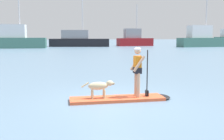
{
  "coord_description": "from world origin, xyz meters",
  "views": [
    {
      "loc": [
        -1.61,
        -8.18,
        2.12
      ],
      "look_at": [
        0.0,
        1.0,
        0.9
      ],
      "focal_mm": 40.65,
      "sensor_mm": 36.0,
      "label": 1
    }
  ],
  "objects_px": {
    "paddleboard": "(124,98)",
    "moored_boat_starboard": "(16,39)",
    "dog": "(100,86)",
    "moored_boat_center": "(79,40)",
    "moored_boat_port": "(134,39)",
    "person_paddler": "(138,68)",
    "moored_boat_outer": "(202,39)"
  },
  "relations": [
    {
      "from": "person_paddler",
      "to": "moored_boat_outer",
      "type": "relative_size",
      "value": 0.14
    },
    {
      "from": "dog",
      "to": "person_paddler",
      "type": "bearing_deg",
      "value": 0.68
    },
    {
      "from": "moored_boat_outer",
      "to": "moored_boat_center",
      "type": "bearing_deg",
      "value": 166.24
    },
    {
      "from": "moored_boat_center",
      "to": "moored_boat_outer",
      "type": "relative_size",
      "value": 1.13
    },
    {
      "from": "dog",
      "to": "moored_boat_port",
      "type": "bearing_deg",
      "value": 73.83
    },
    {
      "from": "paddleboard",
      "to": "dog",
      "type": "xyz_separation_m",
      "value": [
        -0.82,
        -0.01,
        0.45
      ]
    },
    {
      "from": "paddleboard",
      "to": "moored_boat_starboard",
      "type": "bearing_deg",
      "value": 104.99
    },
    {
      "from": "dog",
      "to": "moored_boat_port",
      "type": "relative_size",
      "value": 0.12
    },
    {
      "from": "moored_boat_starboard",
      "to": "moored_boat_center",
      "type": "bearing_deg",
      "value": 26.12
    },
    {
      "from": "moored_boat_port",
      "to": "moored_boat_center",
      "type": "bearing_deg",
      "value": -172.16
    },
    {
      "from": "moored_boat_center",
      "to": "moored_boat_starboard",
      "type": "bearing_deg",
      "value": -153.88
    },
    {
      "from": "dog",
      "to": "moored_boat_outer",
      "type": "xyz_separation_m",
      "value": [
        27.12,
        41.85,
        1.19
      ]
    },
    {
      "from": "person_paddler",
      "to": "moored_boat_starboard",
      "type": "relative_size",
      "value": 0.16
    },
    {
      "from": "paddleboard",
      "to": "moored_boat_starboard",
      "type": "distance_m",
      "value": 43.79
    },
    {
      "from": "paddleboard",
      "to": "moored_boat_center",
      "type": "relative_size",
      "value": 0.26
    },
    {
      "from": "dog",
      "to": "moored_boat_center",
      "type": "xyz_separation_m",
      "value": [
        1.45,
        48.14,
        0.85
      ]
    },
    {
      "from": "paddleboard",
      "to": "moored_boat_outer",
      "type": "xyz_separation_m",
      "value": [
        26.3,
        41.84,
        1.64
      ]
    },
    {
      "from": "person_paddler",
      "to": "moored_boat_port",
      "type": "bearing_deg",
      "value": 75.21
    },
    {
      "from": "person_paddler",
      "to": "moored_boat_starboard",
      "type": "distance_m",
      "value": 43.89
    },
    {
      "from": "moored_boat_center",
      "to": "moored_boat_outer",
      "type": "distance_m",
      "value": 26.43
    },
    {
      "from": "paddleboard",
      "to": "moored_boat_outer",
      "type": "height_order",
      "value": "moored_boat_outer"
    },
    {
      "from": "moored_boat_port",
      "to": "moored_boat_starboard",
      "type": "bearing_deg",
      "value": -162.97
    },
    {
      "from": "dog",
      "to": "moored_boat_outer",
      "type": "height_order",
      "value": "moored_boat_outer"
    },
    {
      "from": "moored_boat_starboard",
      "to": "moored_boat_port",
      "type": "height_order",
      "value": "moored_boat_starboard"
    },
    {
      "from": "moored_boat_center",
      "to": "moored_boat_port",
      "type": "distance_m",
      "value": 13.15
    },
    {
      "from": "paddleboard",
      "to": "person_paddler",
      "type": "relative_size",
      "value": 2.06
    },
    {
      "from": "moored_boat_starboard",
      "to": "moored_boat_outer",
      "type": "height_order",
      "value": "moored_boat_outer"
    },
    {
      "from": "person_paddler",
      "to": "moored_boat_center",
      "type": "height_order",
      "value": "moored_boat_center"
    },
    {
      "from": "dog",
      "to": "moored_boat_outer",
      "type": "bearing_deg",
      "value": 57.06
    },
    {
      "from": "person_paddler",
      "to": "moored_boat_outer",
      "type": "bearing_deg",
      "value": 58.32
    },
    {
      "from": "dog",
      "to": "moored_boat_port",
      "type": "distance_m",
      "value": 52.0
    },
    {
      "from": "moored_boat_port",
      "to": "moored_boat_outer",
      "type": "distance_m",
      "value": 15.0
    }
  ]
}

